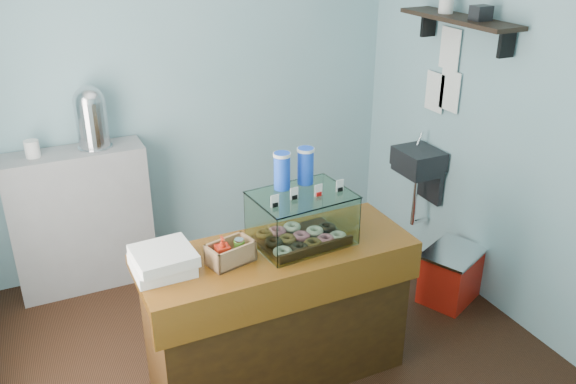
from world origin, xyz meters
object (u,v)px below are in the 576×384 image
counter (277,313)px  display_case (299,213)px  coffee_urn (91,116)px  red_cooler (451,274)px

counter → display_case: bearing=17.2°
display_case → coffee_urn: size_ratio=1.28×
counter → coffee_urn: size_ratio=3.51×
coffee_urn → red_cooler: 2.87m
coffee_urn → counter: bearing=-65.3°
display_case → coffee_urn: (-0.90, 1.53, 0.27)m
counter → display_case: (0.17, 0.05, 0.61)m
display_case → counter: bearing=-167.3°
coffee_urn → red_cooler: size_ratio=0.81×
counter → coffee_urn: bearing=114.7°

